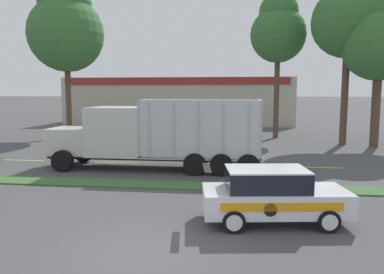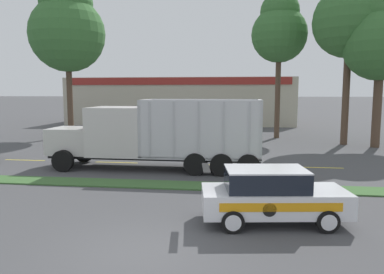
% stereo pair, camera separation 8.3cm
% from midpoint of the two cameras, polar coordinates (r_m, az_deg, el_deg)
% --- Properties ---
extents(ground_plane, '(600.00, 600.00, 0.00)m').
position_cam_midpoint_polar(ground_plane, '(9.57, -7.59, -17.00)').
color(ground_plane, '#474749').
extents(grass_verge, '(120.00, 1.31, 0.06)m').
position_cam_midpoint_polar(grass_verge, '(15.56, -1.36, -7.38)').
color(grass_verge, '#3D6633').
rests_on(grass_verge, ground_plane).
extents(centre_line_2, '(2.40, 0.14, 0.01)m').
position_cam_midpoint_polar(centre_line_2, '(23.33, -24.01, -3.23)').
color(centre_line_2, yellow).
rests_on(centre_line_2, ground_plane).
extents(centre_line_3, '(2.40, 0.14, 0.01)m').
position_cam_midpoint_polar(centre_line_3, '(21.04, -11.33, -3.82)').
color(centre_line_3, yellow).
rests_on(centre_line_3, ground_plane).
extents(centre_line_4, '(2.40, 0.14, 0.01)m').
position_cam_midpoint_polar(centre_line_4, '(19.98, 3.55, -4.26)').
color(centre_line_4, yellow).
rests_on(centre_line_4, ground_plane).
extents(centre_line_5, '(2.40, 0.14, 0.01)m').
position_cam_midpoint_polar(centre_line_5, '(20.35, 18.95, -4.42)').
color(centre_line_5, yellow).
rests_on(centre_line_5, ground_plane).
extents(dump_truck_mid, '(10.69, 2.84, 3.49)m').
position_cam_midpoint_polar(dump_truck_mid, '(19.06, -8.14, 0.05)').
color(dump_truck_mid, black).
rests_on(dump_truck_mid, ground_plane).
extents(rally_car, '(4.42, 2.30, 1.67)m').
position_cam_midpoint_polar(rally_car, '(11.41, 12.22, -8.62)').
color(rally_car, white).
rests_on(rally_car, ground_plane).
extents(store_building_backdrop, '(26.69, 12.10, 5.50)m').
position_cam_midpoint_polar(store_building_backdrop, '(48.07, -1.20, 5.57)').
color(store_building_backdrop, '#BCB29E').
rests_on(store_building_backdrop, ground_plane).
extents(tree_behind_left, '(5.06, 5.06, 10.95)m').
position_cam_midpoint_polar(tree_behind_left, '(29.28, 26.96, 13.51)').
color(tree_behind_left, brown).
rests_on(tree_behind_left, ground_plane).
extents(tree_behind_centre, '(6.22, 6.22, 13.29)m').
position_cam_midpoint_polar(tree_behind_centre, '(33.91, -18.43, 15.66)').
color(tree_behind_centre, brown).
rests_on(tree_behind_centre, ground_plane).
extents(tree_behind_right, '(4.53, 4.53, 11.91)m').
position_cam_midpoint_polar(tree_behind_right, '(32.54, 13.25, 15.65)').
color(tree_behind_right, brown).
rests_on(tree_behind_right, ground_plane).
extents(tree_behind_far_right, '(5.16, 5.16, 12.72)m').
position_cam_midpoint_polar(tree_behind_far_right, '(30.11, 22.99, 16.81)').
color(tree_behind_far_right, brown).
rests_on(tree_behind_far_right, ground_plane).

